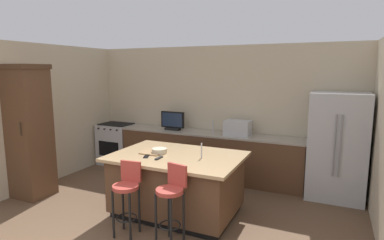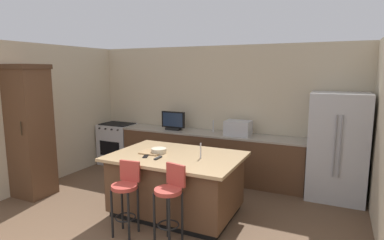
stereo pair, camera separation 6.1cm
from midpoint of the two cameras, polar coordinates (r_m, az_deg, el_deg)
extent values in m
cube|color=beige|center=(6.54, 4.55, 1.67)|extent=(6.07, 0.12, 2.64)
cube|color=beige|center=(6.48, -26.93, 0.64)|extent=(0.12, 4.62, 2.64)
cube|color=brown|center=(6.39, 2.70, -6.51)|extent=(3.73, 0.60, 0.89)
cube|color=#9E9384|center=(6.28, 2.73, -2.44)|extent=(3.76, 0.62, 0.04)
cube|color=black|center=(5.01, -3.04, -15.92)|extent=(1.68, 1.10, 0.09)
cube|color=brown|center=(4.85, -3.08, -11.28)|extent=(1.76, 1.18, 0.78)
cube|color=tan|center=(4.72, -3.12, -6.61)|extent=(1.92, 1.34, 0.04)
cube|color=#B7BABF|center=(5.80, 24.56, -4.34)|extent=(0.91, 0.73, 1.80)
cylinder|color=gray|center=(5.39, 24.19, -4.30)|extent=(0.02, 0.02, 0.99)
cylinder|color=gray|center=(5.40, 25.04, -4.35)|extent=(0.02, 0.02, 0.99)
cube|color=#B7BABF|center=(7.50, -13.68, -4.28)|extent=(0.77, 0.60, 0.93)
cube|color=black|center=(7.28, -15.14, -5.11)|extent=(0.54, 0.01, 0.33)
cube|color=black|center=(7.41, -13.82, -0.71)|extent=(0.69, 0.50, 0.02)
cylinder|color=black|center=(7.34, -16.87, -1.48)|extent=(0.04, 0.03, 0.04)
cylinder|color=black|center=(7.23, -15.86, -1.59)|extent=(0.04, 0.03, 0.04)
cylinder|color=black|center=(7.13, -14.82, -1.70)|extent=(0.04, 0.03, 0.04)
cylinder|color=black|center=(7.02, -13.75, -1.82)|extent=(0.04, 0.03, 0.04)
cube|color=brown|center=(6.00, -27.74, -1.90)|extent=(0.59, 0.53, 2.26)
cube|color=#492F1E|center=(5.91, -28.52, 8.52)|extent=(0.63, 0.57, 0.08)
cylinder|color=#332819|center=(5.67, -28.99, -1.41)|extent=(0.02, 0.02, 0.22)
cube|color=#B7BABF|center=(6.06, 8.01, -1.43)|extent=(0.48, 0.36, 0.28)
cube|color=black|center=(6.55, -3.79, -1.59)|extent=(0.31, 0.16, 0.05)
cube|color=black|center=(6.52, -3.81, 0.08)|extent=(0.52, 0.05, 0.34)
cube|color=#1E2D47|center=(6.50, -3.92, 0.04)|extent=(0.46, 0.01, 0.28)
cylinder|color=#B2B2B7|center=(6.33, 3.52, -1.09)|extent=(0.02, 0.02, 0.24)
cylinder|color=#B2B2B7|center=(4.52, 1.35, -5.57)|extent=(0.02, 0.02, 0.22)
cylinder|color=#B23D33|center=(4.24, -12.39, -11.78)|extent=(0.34, 0.34, 0.05)
cube|color=#B23D33|center=(4.31, -11.43, -9.09)|extent=(0.29, 0.07, 0.28)
cylinder|color=black|center=(4.34, -14.53, -16.31)|extent=(0.03, 0.03, 0.64)
cylinder|color=black|center=(4.23, -11.62, -16.96)|extent=(0.03, 0.03, 0.64)
cylinder|color=black|center=(4.53, -12.79, -15.14)|extent=(0.03, 0.03, 0.64)
cylinder|color=black|center=(4.42, -9.97, -15.70)|extent=(0.03, 0.03, 0.64)
torus|color=black|center=(4.41, -12.19, -16.95)|extent=(0.28, 0.28, 0.02)
cylinder|color=#B23D33|center=(3.94, -4.55, -12.72)|extent=(0.34, 0.34, 0.05)
cube|color=#B23D33|center=(3.99, -3.14, -9.90)|extent=(0.29, 0.10, 0.28)
cylinder|color=black|center=(4.09, -7.02, -17.52)|extent=(0.03, 0.03, 0.67)
cylinder|color=black|center=(3.94, -4.30, -18.56)|extent=(0.03, 0.03, 0.67)
cylinder|color=black|center=(4.25, -4.65, -16.40)|extent=(0.03, 0.03, 0.67)
cylinder|color=black|center=(4.11, -1.96, -17.32)|extent=(0.03, 0.03, 0.67)
torus|color=black|center=(4.13, -4.47, -18.48)|extent=(0.28, 0.28, 0.02)
cylinder|color=beige|center=(4.83, -6.30, -5.58)|extent=(0.23, 0.23, 0.07)
cube|color=black|center=(4.66, -8.69, -6.59)|extent=(0.12, 0.17, 0.01)
cube|color=black|center=(4.54, -6.43, -6.87)|extent=(0.04, 0.17, 0.02)
cube|color=#A87F51|center=(4.84, -7.65, -5.91)|extent=(0.32, 0.25, 0.02)
camera|label=1|loc=(0.03, -90.32, -0.05)|focal=29.37mm
camera|label=2|loc=(0.03, 89.68, 0.05)|focal=29.37mm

